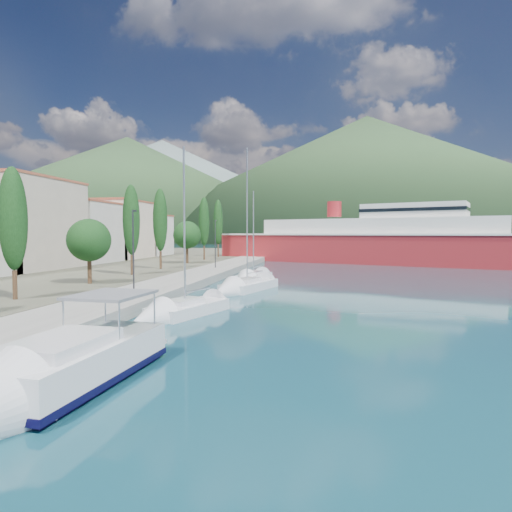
# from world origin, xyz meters

# --- Properties ---
(ground) EXTENTS (1400.00, 1400.00, 0.00)m
(ground) POSITION_xyz_m (0.00, 120.00, 0.00)
(ground) COLOR #144351
(quay) EXTENTS (5.00, 88.00, 0.80)m
(quay) POSITION_xyz_m (-9.00, 26.00, 0.40)
(quay) COLOR gray
(quay) RESTS_ON ground
(hills_far) EXTENTS (1480.00, 900.00, 180.00)m
(hills_far) POSITION_xyz_m (138.59, 618.73, 77.39)
(hills_far) COLOR slate
(hills_far) RESTS_ON ground
(hills_near) EXTENTS (1010.00, 520.00, 115.00)m
(hills_near) POSITION_xyz_m (98.04, 372.50, 49.18)
(hills_near) COLOR #2D4928
(hills_near) RESTS_ON ground
(town_buildings) EXTENTS (9.20, 69.20, 11.30)m
(town_buildings) POSITION_xyz_m (-32.00, 36.91, 5.57)
(town_buildings) COLOR beige
(town_buildings) RESTS_ON land_strip
(tree_row) EXTENTS (4.11, 63.07, 10.89)m
(tree_row) POSITION_xyz_m (-15.59, 33.05, 5.83)
(tree_row) COLOR #47301E
(tree_row) RESTS_ON land_strip
(lamp_posts) EXTENTS (0.15, 46.50, 6.06)m
(lamp_posts) POSITION_xyz_m (-9.00, 13.19, 4.08)
(lamp_posts) COLOR #2D2D33
(lamp_posts) RESTS_ON quay
(motor_cruiser) EXTENTS (3.58, 10.06, 3.64)m
(motor_cruiser) POSITION_xyz_m (-3.33, -4.85, 0.60)
(motor_cruiser) COLOR black
(motor_cruiser) RESTS_ON ground
(sailboat_near) EXTENTS (4.92, 8.26, 11.39)m
(sailboat_near) POSITION_xyz_m (-4.21, 7.61, 0.31)
(sailboat_near) COLOR silver
(sailboat_near) RESTS_ON ground
(sailboat_mid) EXTENTS (5.32, 9.83, 13.71)m
(sailboat_mid) POSITION_xyz_m (-2.60, 19.45, 0.33)
(sailboat_mid) COLOR silver
(sailboat_mid) RESTS_ON ground
(sailboat_far) EXTENTS (3.69, 7.56, 10.65)m
(sailboat_far) POSITION_xyz_m (-3.20, 28.20, 0.30)
(sailboat_far) COLOR silver
(sailboat_far) RESTS_ON ground
(ferry) EXTENTS (58.76, 32.50, 11.57)m
(ferry) POSITION_xyz_m (13.87, 60.46, 3.52)
(ferry) COLOR maroon
(ferry) RESTS_ON ground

